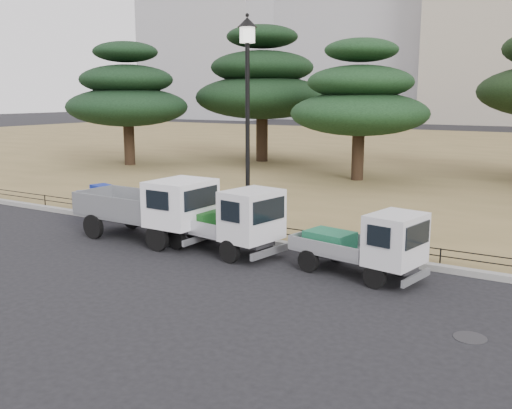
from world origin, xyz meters
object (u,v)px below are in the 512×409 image
Objects in this scene: tarp_pile at (100,199)px; truck_large at (151,206)px; truck_kei_front at (228,220)px; street_lamp at (247,91)px; truck_kei_rear at (366,243)px.

truck_large is at bearing -24.95° from tarp_pile.
truck_kei_front reaches higher than tarp_pile.
street_lamp is at bearing -2.47° from tarp_pile.
truck_kei_front is 3.92m from street_lamp.
tarp_pile is at bearing 156.72° from truck_large.
truck_kei_front is at bearing 2.70° from truck_large.
truck_kei_front is 0.58× the size of street_lamp.
truck_large is 4.48m from street_lamp.
truck_kei_rear reaches higher than tarp_pile.
truck_kei_front is at bearing -170.34° from truck_kei_rear.
truck_kei_front reaches higher than truck_kei_rear.
tarp_pile is at bearing -179.81° from truck_kei_rear.
truck_large is at bearing -169.51° from truck_kei_front.
truck_large is 4.73m from tarp_pile.
truck_kei_front is (2.77, 0.05, -0.15)m from truck_large.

